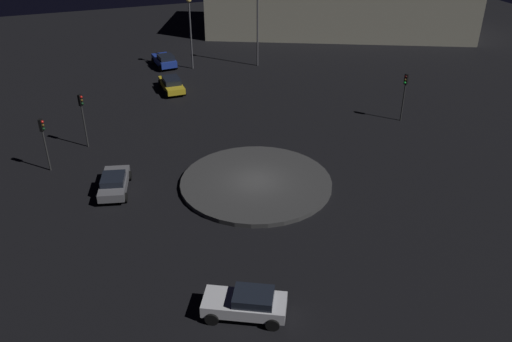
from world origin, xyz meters
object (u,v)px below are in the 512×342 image
at_px(streetlamp_east, 258,13).
at_px(traffic_light_northeast_near, 82,110).
at_px(car_yellow, 172,84).
at_px(store_building, 339,1).
at_px(car_blue, 164,60).
at_px(car_grey, 114,183).
at_px(car_white, 246,303).
at_px(traffic_light_south, 405,88).
at_px(streetlamp_east_near, 190,21).
at_px(traffic_light_northeast, 43,135).

bearing_deg(streetlamp_east, traffic_light_northeast_near, 126.76).
relative_size(car_yellow, traffic_light_northeast_near, 1.04).
distance_m(car_yellow, store_building, 30.43).
relative_size(car_blue, streetlamp_east, 0.45).
distance_m(car_grey, car_white, 15.05).
height_order(car_white, store_building, store_building).
height_order(traffic_light_south, traffic_light_northeast_near, traffic_light_northeast_near).
distance_m(car_yellow, traffic_light_northeast_near, 13.63).
distance_m(streetlamp_east_near, store_building, 24.35).
bearing_deg(streetlamp_east, store_building, -55.28).
bearing_deg(car_blue, car_white, 168.60).
xyz_separation_m(traffic_light_northeast, store_building, (28.41, -37.92, 1.07)).
distance_m(car_white, car_yellow, 32.14).
bearing_deg(car_grey, streetlamp_east_near, -12.14).
height_order(car_blue, streetlamp_east, streetlamp_east).
distance_m(streetlamp_east, store_building, 18.75).
bearing_deg(car_grey, traffic_light_northeast_near, 22.23).
relative_size(car_yellow, traffic_light_south, 1.08).
height_order(traffic_light_northeast, streetlamp_east, streetlamp_east).
xyz_separation_m(traffic_light_northeast, traffic_light_northeast_near, (3.10, -2.92, 0.23)).
relative_size(car_grey, streetlamp_east, 0.49).
relative_size(car_blue, traffic_light_south, 0.96).
distance_m(car_grey, streetlamp_east, 29.49).
height_order(streetlamp_east, store_building, streetlamp_east).
distance_m(car_blue, streetlamp_east_near, 5.50).
relative_size(traffic_light_northeast_near, streetlamp_east, 0.49).
bearing_deg(car_grey, traffic_light_northeast, 54.91).
relative_size(car_white, store_building, 0.12).
bearing_deg(traffic_light_northeast, streetlamp_east, 65.13).
relative_size(traffic_light_south, store_building, 0.12).
xyz_separation_m(streetlamp_east_near, store_building, (9.17, -22.52, -1.24)).
bearing_deg(traffic_light_northeast_near, car_grey, -37.83).
xyz_separation_m(car_white, traffic_light_northeast, (18.88, 9.09, 2.17)).
relative_size(traffic_light_northeast, traffic_light_northeast_near, 0.92).
xyz_separation_m(traffic_light_south, store_building, (29.19, -8.37, 0.96)).
relative_size(car_yellow, traffic_light_northeast, 1.12).
height_order(car_blue, traffic_light_northeast, traffic_light_northeast).
xyz_separation_m(streetlamp_east, store_building, (10.62, -15.33, -1.87)).
bearing_deg(car_grey, traffic_light_south, -68.31).
bearing_deg(traffic_light_northeast_near, streetlamp_east, 79.69).
relative_size(car_blue, car_yellow, 0.89).
bearing_deg(car_white, store_building, -94.83).
distance_m(traffic_light_northeast_near, store_building, 43.21).
height_order(car_grey, traffic_light_south, traffic_light_south).
relative_size(car_blue, store_building, 0.11).
bearing_deg(store_building, streetlamp_east_near, 46.04).
distance_m(traffic_light_south, traffic_light_northeast_near, 26.91).
height_order(streetlamp_east, streetlamp_east_near, streetlamp_east).
bearing_deg(streetlamp_east, streetlamp_east_near, 78.59).
xyz_separation_m(car_blue, traffic_light_south, (-21.55, -17.00, 2.26)).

